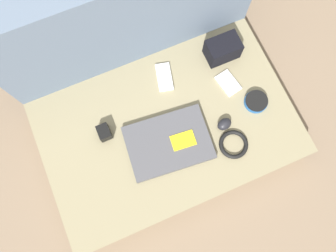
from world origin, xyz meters
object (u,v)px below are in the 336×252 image
computer_mouse (224,124)px  phone_black (164,77)px  phone_silver (228,83)px  laptop (169,143)px  charger_brick (104,132)px  speaker_puck (256,101)px  camera_pouch (223,49)px

computer_mouse → phone_black: computer_mouse is taller
computer_mouse → phone_black: (-0.13, 0.27, -0.01)m
phone_silver → laptop: bearing=-168.5°
charger_brick → phone_black: bearing=22.4°
laptop → speaker_puck: laptop is taller
phone_black → charger_brick: charger_brick is taller
speaker_puck → phone_black: bearing=140.4°
phone_silver → camera_pouch: 0.14m
computer_mouse → camera_pouch: size_ratio=0.50×
speaker_puck → charger_brick: 0.60m
phone_silver → phone_black: phone_black is taller
speaker_puck → phone_silver: bearing=119.1°
charger_brick → camera_pouch: bearing=12.9°
laptop → phone_black: size_ratio=2.60×
phone_silver → phone_black: (-0.23, 0.12, 0.00)m
phone_black → speaker_puck: bearing=-25.9°
laptop → phone_black: laptop is taller
speaker_puck → phone_silver: 0.13m
laptop → phone_silver: laptop is taller
camera_pouch → phone_silver: bearing=-103.1°
computer_mouse → speaker_puck: bearing=1.6°
phone_black → charger_brick: bearing=-143.8°
phone_silver → camera_pouch: camera_pouch is taller
camera_pouch → charger_brick: (-0.56, -0.13, -0.02)m
computer_mouse → phone_black: bearing=105.0°
speaker_puck → phone_silver: speaker_puck is taller
laptop → camera_pouch: camera_pouch is taller
computer_mouse → charger_brick: (-0.43, 0.15, 0.00)m
camera_pouch → charger_brick: bearing=-167.1°
speaker_puck → charger_brick: charger_brick is taller
phone_silver → charger_brick: bearing=169.0°
computer_mouse → speaker_puck: size_ratio=0.71×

